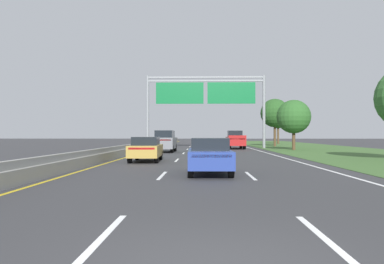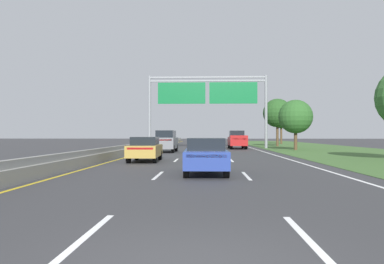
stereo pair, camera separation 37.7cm
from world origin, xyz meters
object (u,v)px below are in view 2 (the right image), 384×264
object	(u,v)px
roadside_tree_mid	(296,117)
roadside_tree_far	(277,113)
pickup_truck_red	(237,140)
car_blue_centre_lane_sedan	(206,155)
roadside_tree_distant	(281,120)
car_gold_left_lane_sedan	(145,149)
car_grey_left_lane_suv	(166,141)
overhead_sign_gantry	(207,96)

from	to	relation	value
roadside_tree_mid	roadside_tree_far	world-z (taller)	roadside_tree_far
pickup_truck_red	car_blue_centre_lane_sedan	xyz separation A→B (m)	(-3.73, -27.81, -0.26)
car_blue_centre_lane_sedan	roadside_tree_distant	bearing A→B (deg)	-16.15
roadside_tree_mid	car_gold_left_lane_sedan	bearing A→B (deg)	-128.67
roadside_tree_far	roadside_tree_mid	bearing A→B (deg)	-91.83
roadside_tree_mid	roadside_tree_far	bearing A→B (deg)	88.17
car_blue_centre_lane_sedan	car_grey_left_lane_suv	bearing A→B (deg)	10.48
roadside_tree_distant	car_gold_left_lane_sedan	bearing A→B (deg)	-112.11
roadside_tree_distant	pickup_truck_red	bearing A→B (deg)	-113.75
pickup_truck_red	roadside_tree_distant	bearing A→B (deg)	-23.63
car_grey_left_lane_suv	car_blue_centre_lane_sedan	bearing A→B (deg)	-167.54
car_gold_left_lane_sedan	roadside_tree_far	distance (m)	32.88
pickup_truck_red	roadside_tree_far	bearing A→B (deg)	-36.61
roadside_tree_far	pickup_truck_red	bearing A→B (deg)	-126.72
car_grey_left_lane_suv	roadside_tree_distant	distance (m)	35.88
car_gold_left_lane_sedan	roadside_tree_distant	bearing A→B (deg)	-23.82
overhead_sign_gantry	car_blue_centre_lane_sedan	xyz separation A→B (m)	(-0.15, -29.53, -5.73)
pickup_truck_red	car_blue_centre_lane_sedan	world-z (taller)	pickup_truck_red
roadside_tree_distant	car_grey_left_lane_suv	bearing A→B (deg)	-119.43
car_blue_centre_lane_sedan	car_gold_left_lane_sedan	world-z (taller)	same
pickup_truck_red	car_blue_centre_lane_sedan	size ratio (longest dim) A/B	1.22
overhead_sign_gantry	car_blue_centre_lane_sedan	size ratio (longest dim) A/B	3.40
roadside_tree_mid	roadside_tree_far	size ratio (longest dim) A/B	0.81
car_grey_left_lane_suv	roadside_tree_far	size ratio (longest dim) A/B	0.69
car_grey_left_lane_suv	roadside_tree_mid	bearing A→B (deg)	-68.65
pickup_truck_red	roadside_tree_far	distance (m)	11.53
car_grey_left_lane_suv	roadside_tree_mid	size ratio (longest dim) A/B	0.85
car_grey_left_lane_suv	roadside_tree_far	xyz separation A→B (m)	(14.16, 17.32, 3.71)
pickup_truck_red	car_gold_left_lane_sedan	xyz separation A→B (m)	(-7.63, -20.66, -0.26)
overhead_sign_gantry	roadside_tree_far	world-z (taller)	overhead_sign_gantry
car_blue_centre_lane_sedan	car_grey_left_lane_suv	xyz separation A→B (m)	(-3.90, 19.24, 0.28)
car_blue_centre_lane_sedan	roadside_tree_mid	distance (m)	26.43
pickup_truck_red	car_grey_left_lane_suv	bearing A→B (deg)	138.42
car_gold_left_lane_sedan	roadside_tree_mid	world-z (taller)	roadside_tree_mid
pickup_truck_red	car_gold_left_lane_sedan	world-z (taller)	pickup_truck_red
pickup_truck_red	car_blue_centre_lane_sedan	distance (m)	28.06
car_gold_left_lane_sedan	car_grey_left_lane_suv	bearing A→B (deg)	-1.70
roadside_tree_far	car_grey_left_lane_suv	bearing A→B (deg)	-129.27
roadside_tree_far	roadside_tree_distant	bearing A→B (deg)	76.19
car_grey_left_lane_suv	car_gold_left_lane_sedan	bearing A→B (deg)	-179.00
pickup_truck_red	roadside_tree_mid	size ratio (longest dim) A/B	0.97
pickup_truck_red	car_grey_left_lane_suv	world-z (taller)	pickup_truck_red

